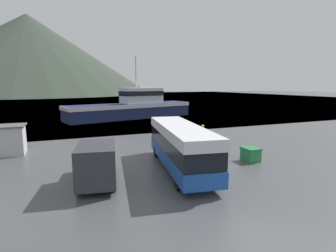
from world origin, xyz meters
The scene contains 9 objects.
ground_plane centered at (0.00, 0.00, 0.00)m, with size 400.00×400.00×0.00m, color #424447.
water_surface centered at (0.00, 143.42, 0.00)m, with size 240.00×240.00×0.00m, color slate.
hill_backdrop centered at (-26.54, 199.62, 26.67)m, with size 164.84×164.84×53.35m, color #333D33.
tour_bus centered at (0.72, 9.17, 1.81)m, with size 4.18×10.84×3.20m.
delivery_van centered at (-5.18, 8.46, 1.35)m, with size 3.05×5.55×2.58m.
fishing_boat centered at (5.02, 39.51, 2.05)m, with size 24.14×10.88×11.23m.
storage_bin centered at (6.82, 8.91, 0.55)m, with size 1.19×1.42×1.08m.
dock_kiosk centered at (-11.69, 18.36, 1.31)m, with size 3.19×2.54×2.59m.
mooring_bollard centered at (9.47, 21.46, 0.55)m, with size 0.43×0.43×1.02m.
Camera 1 is at (-6.91, -7.49, 6.04)m, focal length 28.00 mm.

